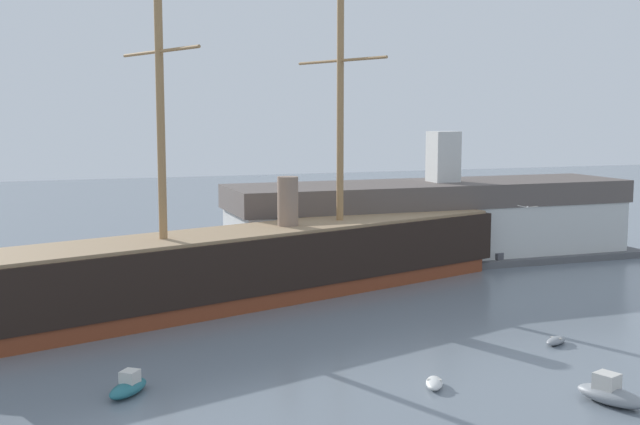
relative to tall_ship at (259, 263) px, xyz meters
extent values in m
cube|color=brown|center=(0.00, 0.00, -2.88)|extent=(55.64, 25.54, 1.45)
cube|color=black|center=(0.00, 0.00, 0.44)|extent=(57.96, 26.60, 5.19)
ellipsoid|color=black|center=(25.40, 8.43, -0.29)|extent=(12.41, 10.75, 6.65)
cube|color=#9E7F5B|center=(0.00, 0.00, 3.19)|extent=(56.64, 25.57, 0.31)
cylinder|color=#A37A4C|center=(-9.66, -3.21, 16.54)|extent=(0.73, 0.73, 27.01)
cylinder|color=#A37A4C|center=(-9.66, -3.21, 19.78)|extent=(4.67, 13.34, 0.29)
cylinder|color=#A37A4C|center=(9.66, 3.21, 16.54)|extent=(0.73, 0.73, 27.01)
cylinder|color=#A37A4C|center=(9.66, 3.21, 19.78)|extent=(4.67, 13.34, 0.29)
cylinder|color=gray|center=(3.31, 1.10, 5.63)|extent=(2.08, 2.08, 5.19)
ellipsoid|color=gray|center=(13.10, -35.17, -3.08)|extent=(3.35, 4.94, 1.07)
cube|color=beige|center=(12.99, -34.88, -2.23)|extent=(1.64, 1.73, 1.07)
ellipsoid|color=silver|center=(4.13, -28.70, -3.31)|extent=(2.13, 2.76, 0.60)
cube|color=beige|center=(4.13, -28.70, -3.09)|extent=(0.94, 0.63, 0.09)
ellipsoid|color=#236670|center=(-15.19, -23.34, -3.18)|extent=(3.50, 3.86, 0.86)
cube|color=beige|center=(-15.03, -23.14, -2.49)|extent=(1.49, 1.51, 0.86)
ellipsoid|color=gray|center=(17.90, -22.91, -3.32)|extent=(2.66, 2.11, 0.58)
cube|color=#B2ADA3|center=(17.90, -22.91, -3.10)|extent=(0.63, 0.90, 0.09)
ellipsoid|color=silver|center=(31.46, 7.10, -3.17)|extent=(4.13, 2.81, 0.89)
cube|color=#4C4C51|center=(31.21, 7.01, -2.45)|extent=(1.45, 1.37, 0.89)
ellipsoid|color=#236670|center=(2.68, 16.91, -3.38)|extent=(1.44, 2.11, 0.46)
cube|color=#B2ADA3|center=(2.68, 16.91, -3.21)|extent=(0.74, 0.40, 0.07)
cube|color=#565659|center=(25.28, 12.74, -3.21)|extent=(53.98, 14.49, 0.80)
cube|color=silver|center=(25.28, 12.74, 0.26)|extent=(49.08, 12.07, 6.15)
cube|color=#5B514C|center=(25.28, 12.74, 4.72)|extent=(50.06, 12.31, 2.77)
cube|color=silver|center=(26.81, 12.74, 9.18)|extent=(3.20, 3.20, 6.14)
ellipsoid|color=silver|center=(8.05, -32.98, 8.79)|extent=(0.29, 0.32, 0.11)
sphere|color=silver|center=(7.92, -33.13, 8.80)|extent=(0.09, 0.09, 0.09)
cube|color=#ADA89E|center=(8.30, -33.18, 8.81)|extent=(0.50, 0.44, 0.12)
cube|color=#ADA89E|center=(7.79, -32.77, 8.81)|extent=(0.50, 0.44, 0.12)
camera|label=1|loc=(-20.44, -75.00, 14.55)|focal=45.43mm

